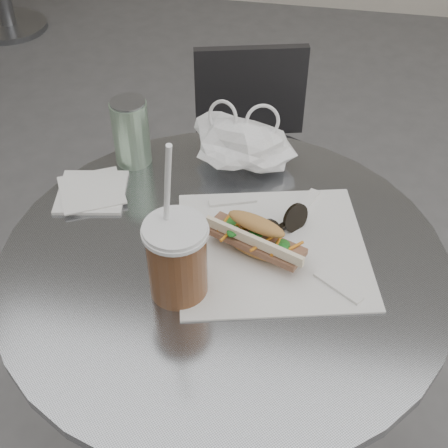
% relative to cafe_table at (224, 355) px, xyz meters
% --- Properties ---
extents(cafe_table, '(0.76, 0.76, 0.74)m').
position_rel_cafe_table_xyz_m(cafe_table, '(0.00, 0.00, 0.00)').
color(cafe_table, slate).
rests_on(cafe_table, ground).
extents(chair_far, '(0.39, 0.42, 0.73)m').
position_rel_cafe_table_xyz_m(chair_far, '(-0.04, 0.64, -0.14)').
color(chair_far, '#2E2E31').
rests_on(chair_far, ground).
extents(sandwich_paper, '(0.38, 0.37, 0.00)m').
position_rel_cafe_table_xyz_m(sandwich_paper, '(0.08, 0.04, 0.28)').
color(sandwich_paper, white).
rests_on(sandwich_paper, cafe_table).
extents(banh_mi, '(0.23, 0.16, 0.07)m').
position_rel_cafe_table_xyz_m(banh_mi, '(0.05, 0.02, 0.31)').
color(banh_mi, '#BD8247').
rests_on(banh_mi, sandwich_paper).
extents(iced_coffee, '(0.10, 0.10, 0.29)m').
position_rel_cafe_table_xyz_m(iced_coffee, '(-0.06, -0.08, 0.35)').
color(iced_coffee, brown).
rests_on(iced_coffee, cafe_table).
extents(sunglasses, '(0.10, 0.11, 0.05)m').
position_rel_cafe_table_xyz_m(sunglasses, '(0.09, 0.07, 0.29)').
color(sunglasses, black).
rests_on(sunglasses, cafe_table).
extents(plastic_bag, '(0.20, 0.16, 0.09)m').
position_rel_cafe_table_xyz_m(plastic_bag, '(-0.02, 0.26, 0.32)').
color(plastic_bag, white).
rests_on(plastic_bag, cafe_table).
extents(napkin_stack, '(0.16, 0.16, 0.01)m').
position_rel_cafe_table_xyz_m(napkin_stack, '(-0.28, 0.12, 0.28)').
color(napkin_stack, white).
rests_on(napkin_stack, cafe_table).
extents(drink_can, '(0.07, 0.07, 0.14)m').
position_rel_cafe_table_xyz_m(drink_can, '(-0.23, 0.24, 0.34)').
color(drink_can, '#518B59').
rests_on(drink_can, cafe_table).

